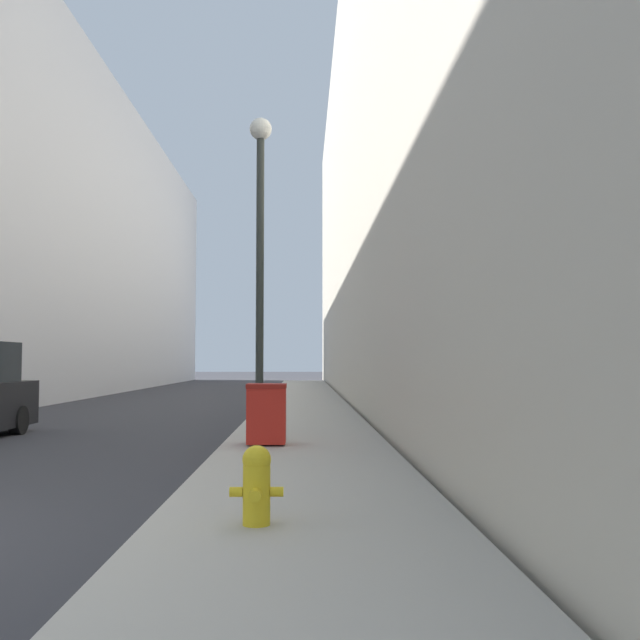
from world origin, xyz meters
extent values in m
cube|color=#ADA89E|center=(5.00, 18.00, 0.07)|extent=(3.02, 60.00, 0.14)
cube|color=beige|center=(12.61, 26.00, 9.55)|extent=(12.00, 60.00, 19.09)
cylinder|color=yellow|center=(4.53, 0.77, 0.41)|extent=(0.25, 0.25, 0.54)
sphere|color=yellow|center=(4.53, 0.77, 0.73)|extent=(0.26, 0.26, 0.26)
cylinder|color=yellow|center=(4.53, 0.77, 0.81)|extent=(0.07, 0.07, 0.06)
cylinder|color=yellow|center=(4.53, 0.59, 0.44)|extent=(0.11, 0.12, 0.11)
cylinder|color=yellow|center=(4.34, 0.77, 0.44)|extent=(0.12, 0.09, 0.09)
cylinder|color=yellow|center=(4.71, 0.77, 0.44)|extent=(0.12, 0.09, 0.09)
cube|color=red|center=(4.30, 6.99, 0.66)|extent=(0.68, 0.61, 0.97)
cube|color=maroon|center=(4.30, 6.99, 1.19)|extent=(0.70, 0.63, 0.08)
cylinder|color=black|center=(4.01, 7.25, 0.22)|extent=(0.05, 0.16, 0.16)
cylinder|color=black|center=(4.59, 7.25, 0.22)|extent=(0.05, 0.16, 0.16)
cylinder|color=#2D332D|center=(4.01, 9.51, 0.27)|extent=(0.32, 0.32, 0.25)
cylinder|color=#2D332D|center=(4.01, 9.51, 3.33)|extent=(0.17, 0.17, 6.37)
sphere|color=silver|center=(4.01, 9.51, 6.71)|extent=(0.48, 0.48, 0.48)
cylinder|color=black|center=(-1.39, 10.26, 0.32)|extent=(0.24, 0.64, 0.64)
camera|label=1|loc=(4.96, -5.83, 1.64)|focal=40.00mm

